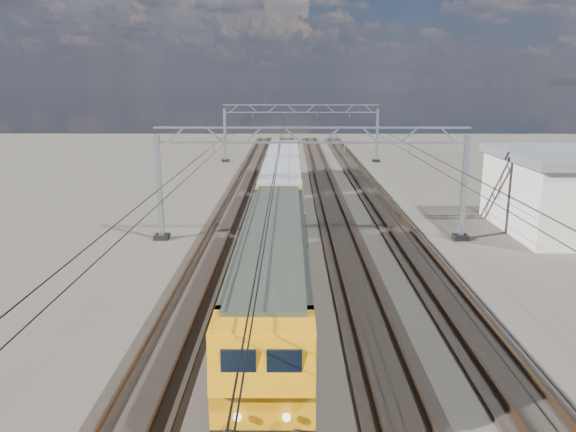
{
  "coord_description": "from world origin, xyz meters",
  "views": [
    {
      "loc": [
        -1.31,
        -30.4,
        9.7
      ],
      "look_at": [
        -1.45,
        0.29,
        2.4
      ],
      "focal_mm": 35.0,
      "sensor_mm": 36.0,
      "label": 1
    }
  ],
  "objects_px": {
    "catenary_gantry_far": "(301,131)",
    "hopper_wagon_lead": "(281,188)",
    "locomotive": "(274,264)",
    "catenary_gantry_mid": "(312,179)",
    "hopper_wagon_mid": "(283,162)"
  },
  "relations": [
    {
      "from": "catenary_gantry_far",
      "to": "hopper_wagon_mid",
      "type": "distance_m",
      "value": 16.35
    },
    {
      "from": "catenary_gantry_far",
      "to": "hopper_wagon_lead",
      "type": "height_order",
      "value": "catenary_gantry_far"
    },
    {
      "from": "hopper_wagon_mid",
      "to": "hopper_wagon_lead",
      "type": "bearing_deg",
      "value": -90.0
    },
    {
      "from": "catenary_gantry_mid",
      "to": "hopper_wagon_mid",
      "type": "bearing_deg",
      "value": 95.75
    },
    {
      "from": "locomotive",
      "to": "hopper_wagon_lead",
      "type": "height_order",
      "value": "locomotive"
    },
    {
      "from": "catenary_gantry_far",
      "to": "hopper_wagon_lead",
      "type": "distance_m",
      "value": 30.45
    },
    {
      "from": "catenary_gantry_mid",
      "to": "catenary_gantry_far",
      "type": "xyz_separation_m",
      "value": [
        0.0,
        36.0,
        0.0
      ]
    },
    {
      "from": "catenary_gantry_far",
      "to": "locomotive",
      "type": "distance_m",
      "value": 48.1
    },
    {
      "from": "catenary_gantry_mid",
      "to": "hopper_wagon_mid",
      "type": "xyz_separation_m",
      "value": [
        -2.0,
        19.86,
        -1.67
      ]
    },
    {
      "from": "locomotive",
      "to": "hopper_wagon_lead",
      "type": "distance_m",
      "value": 17.7
    },
    {
      "from": "catenary_gantry_far",
      "to": "hopper_wagon_lead",
      "type": "relative_size",
      "value": 1.53
    },
    {
      "from": "hopper_wagon_lead",
      "to": "catenary_gantry_mid",
      "type": "bearing_deg",
      "value": -70.54
    },
    {
      "from": "catenary_gantry_far",
      "to": "locomotive",
      "type": "relative_size",
      "value": 0.94
    },
    {
      "from": "catenary_gantry_mid",
      "to": "catenary_gantry_far",
      "type": "bearing_deg",
      "value": 90.0
    },
    {
      "from": "hopper_wagon_mid",
      "to": "catenary_gantry_mid",
      "type": "bearing_deg",
      "value": -84.25
    }
  ]
}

